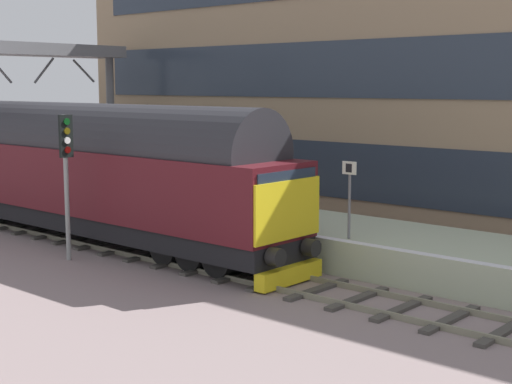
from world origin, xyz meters
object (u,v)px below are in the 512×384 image
at_px(diesel_locomotive, 66,166).
at_px(waiting_passenger, 168,172).
at_px(platform_number_sign, 349,188).
at_px(signal_post_near, 66,166).

distance_m(diesel_locomotive, waiting_passenger, 4.16).
bearing_deg(platform_number_sign, diesel_locomotive, 101.18).
height_order(signal_post_near, platform_number_sign, signal_post_near).
height_order(diesel_locomotive, signal_post_near, diesel_locomotive).
relative_size(signal_post_near, waiting_passenger, 2.69).
bearing_deg(signal_post_near, platform_number_sign, -60.10).
xyz_separation_m(signal_post_near, platform_number_sign, (4.21, -7.32, -0.44)).
height_order(diesel_locomotive, platform_number_sign, diesel_locomotive).
bearing_deg(waiting_passenger, platform_number_sign, 178.66).
relative_size(platform_number_sign, waiting_passenger, 1.32).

